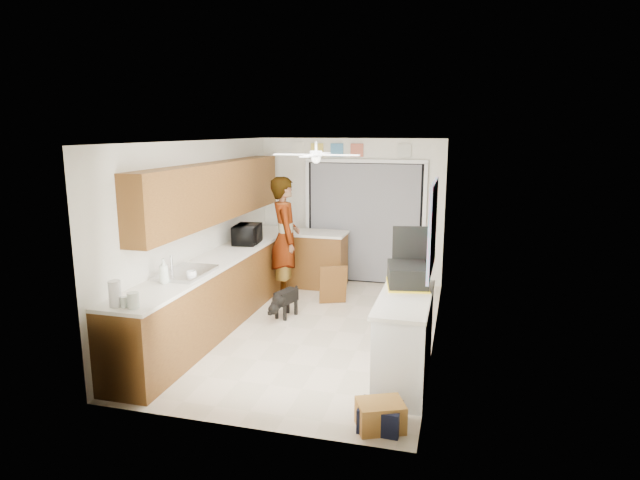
# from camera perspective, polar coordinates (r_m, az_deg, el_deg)

# --- Properties ---
(floor) EXTENTS (5.00, 5.00, 0.00)m
(floor) POSITION_cam_1_polar(r_m,az_deg,el_deg) (7.31, -0.81, -9.48)
(floor) COLOR beige
(floor) RESTS_ON ground
(ceiling) EXTENTS (5.00, 5.00, 0.00)m
(ceiling) POSITION_cam_1_polar(r_m,az_deg,el_deg) (6.82, -0.88, 10.51)
(ceiling) COLOR white
(ceiling) RESTS_ON ground
(wall_back) EXTENTS (3.20, 0.00, 3.20)m
(wall_back) POSITION_cam_1_polar(r_m,az_deg,el_deg) (9.35, 3.30, 3.12)
(wall_back) COLOR white
(wall_back) RESTS_ON ground
(wall_front) EXTENTS (3.20, 0.00, 3.20)m
(wall_front) POSITION_cam_1_polar(r_m,az_deg,el_deg) (4.68, -9.20, -5.76)
(wall_front) COLOR white
(wall_front) RESTS_ON ground
(wall_left) EXTENTS (0.00, 5.00, 5.00)m
(wall_left) POSITION_cam_1_polar(r_m,az_deg,el_deg) (7.54, -12.63, 0.78)
(wall_left) COLOR white
(wall_left) RESTS_ON ground
(wall_right) EXTENTS (0.00, 5.00, 5.00)m
(wall_right) POSITION_cam_1_polar(r_m,az_deg,el_deg) (6.71, 12.42, -0.54)
(wall_right) COLOR white
(wall_right) RESTS_ON ground
(left_base_cabinets) EXTENTS (0.60, 4.80, 0.90)m
(left_base_cabinets) POSITION_cam_1_polar(r_m,az_deg,el_deg) (7.60, -10.34, -5.26)
(left_base_cabinets) COLOR brown
(left_base_cabinets) RESTS_ON floor
(left_countertop) EXTENTS (0.62, 4.80, 0.04)m
(left_countertop) POSITION_cam_1_polar(r_m,az_deg,el_deg) (7.48, -10.41, -1.81)
(left_countertop) COLOR white
(left_countertop) RESTS_ON left_base_cabinets
(upper_cabinets) EXTENTS (0.32, 4.00, 0.80)m
(upper_cabinets) POSITION_cam_1_polar(r_m,az_deg,el_deg) (7.57, -11.04, 5.10)
(upper_cabinets) COLOR brown
(upper_cabinets) RESTS_ON wall_left
(sink_basin) EXTENTS (0.50, 0.76, 0.06)m
(sink_basin) POSITION_cam_1_polar(r_m,az_deg,el_deg) (6.61, -14.10, -3.45)
(sink_basin) COLOR silver
(sink_basin) RESTS_ON left_countertop
(faucet) EXTENTS (0.03, 0.03, 0.22)m
(faucet) POSITION_cam_1_polar(r_m,az_deg,el_deg) (6.67, -15.57, -2.53)
(faucet) COLOR silver
(faucet) RESTS_ON left_countertop
(peninsula_base) EXTENTS (1.00, 0.60, 0.90)m
(peninsula_base) POSITION_cam_1_polar(r_m,az_deg,el_deg) (9.15, -0.46, -2.17)
(peninsula_base) COLOR brown
(peninsula_base) RESTS_ON floor
(peninsula_top) EXTENTS (1.04, 0.64, 0.04)m
(peninsula_top) POSITION_cam_1_polar(r_m,az_deg,el_deg) (9.04, -0.46, 0.72)
(peninsula_top) COLOR white
(peninsula_top) RESTS_ON peninsula_base
(back_opening_recess) EXTENTS (2.00, 0.06, 2.10)m
(back_opening_recess) POSITION_cam_1_polar(r_m,az_deg,el_deg) (9.31, 4.76, 1.81)
(back_opening_recess) COLOR black
(back_opening_recess) RESTS_ON wall_back
(curtain_panel) EXTENTS (1.90, 0.03, 2.05)m
(curtain_panel) POSITION_cam_1_polar(r_m,az_deg,el_deg) (9.27, 4.72, 1.77)
(curtain_panel) COLOR gray
(curtain_panel) RESTS_ON wall_back
(door_trim_left) EXTENTS (0.06, 0.04, 2.10)m
(door_trim_left) POSITION_cam_1_polar(r_m,az_deg,el_deg) (9.51, -1.33, 2.05)
(door_trim_left) COLOR white
(door_trim_left) RESTS_ON wall_back
(door_trim_right) EXTENTS (0.06, 0.04, 2.10)m
(door_trim_right) POSITION_cam_1_polar(r_m,az_deg,el_deg) (9.16, 11.02, 1.47)
(door_trim_right) COLOR white
(door_trim_right) RESTS_ON wall_back
(door_trim_head) EXTENTS (2.10, 0.04, 0.06)m
(door_trim_head) POSITION_cam_1_polar(r_m,az_deg,el_deg) (9.16, 4.84, 8.39)
(door_trim_head) COLOR white
(door_trim_head) RESTS_ON wall_back
(header_frame_0) EXTENTS (0.22, 0.02, 0.22)m
(header_frame_0) POSITION_cam_1_polar(r_m,az_deg,el_deg) (9.37, -0.31, 9.60)
(header_frame_0) COLOR #E1C74B
(header_frame_0) RESTS_ON wall_back
(header_frame_1) EXTENTS (0.22, 0.02, 0.22)m
(header_frame_1) POSITION_cam_1_polar(r_m,az_deg,el_deg) (9.28, 1.81, 9.58)
(header_frame_1) COLOR #4789BF
(header_frame_1) RESTS_ON wall_back
(header_frame_2) EXTENTS (0.22, 0.02, 0.22)m
(header_frame_2) POSITION_cam_1_polar(r_m,az_deg,el_deg) (9.21, 3.96, 9.54)
(header_frame_2) COLOR #C15D48
(header_frame_2) RESTS_ON wall_back
(header_frame_4) EXTENTS (0.22, 0.02, 0.22)m
(header_frame_4) POSITION_cam_1_polar(r_m,az_deg,el_deg) (9.09, 8.99, 9.40)
(header_frame_4) COLOR beige
(header_frame_4) RESTS_ON wall_back
(route66_sign) EXTENTS (0.22, 0.02, 0.26)m
(route66_sign) POSITION_cam_1_polar(r_m,az_deg,el_deg) (9.46, -2.38, 9.61)
(route66_sign) COLOR silver
(route66_sign) RESTS_ON wall_back
(right_counter_base) EXTENTS (0.50, 1.40, 0.90)m
(right_counter_base) POSITION_cam_1_polar(r_m,az_deg,el_deg) (5.81, 9.01, -10.59)
(right_counter_base) COLOR white
(right_counter_base) RESTS_ON floor
(right_counter_top) EXTENTS (0.54, 1.44, 0.04)m
(right_counter_top) POSITION_cam_1_polar(r_m,az_deg,el_deg) (5.66, 9.06, -6.17)
(right_counter_top) COLOR white
(right_counter_top) RESTS_ON right_counter_base
(abstract_painting) EXTENTS (0.03, 1.15, 0.95)m
(abstract_painting) POSITION_cam_1_polar(r_m,az_deg,el_deg) (5.66, 11.92, 1.36)
(abstract_painting) COLOR #EA56B1
(abstract_painting) RESTS_ON wall_right
(ceiling_fan) EXTENTS (1.14, 1.14, 0.24)m
(ceiling_fan) POSITION_cam_1_polar(r_m,az_deg,el_deg) (7.02, -0.42, 9.07)
(ceiling_fan) COLOR white
(ceiling_fan) RESTS_ON ceiling
(microwave) EXTENTS (0.42, 0.57, 0.29)m
(microwave) POSITION_cam_1_polar(r_m,az_deg,el_deg) (8.18, -7.77, 0.61)
(microwave) COLOR black
(microwave) RESTS_ON left_countertop
(soap_bottle) EXTENTS (0.13, 0.13, 0.29)m
(soap_bottle) POSITION_cam_1_polar(r_m,az_deg,el_deg) (6.26, -16.32, -3.17)
(soap_bottle) COLOR silver
(soap_bottle) RESTS_ON left_countertop
(cup) EXTENTS (0.13, 0.13, 0.09)m
(cup) POSITION_cam_1_polar(r_m,az_deg,el_deg) (6.41, -13.55, -3.61)
(cup) COLOR white
(cup) RESTS_ON left_countertop
(jar_a) EXTENTS (0.14, 0.14, 0.16)m
(jar_a) POSITION_cam_1_polar(r_m,az_deg,el_deg) (5.51, -19.31, -6.11)
(jar_a) COLOR silver
(jar_a) RESTS_ON left_countertop
(jar_b) EXTENTS (0.08, 0.08, 0.11)m
(jar_b) POSITION_cam_1_polar(r_m,az_deg,el_deg) (5.57, -20.16, -6.24)
(jar_b) COLOR silver
(jar_b) RESTS_ON left_countertop
(paper_towel_roll) EXTENTS (0.14, 0.14, 0.26)m
(paper_towel_roll) POSITION_cam_1_polar(r_m,az_deg,el_deg) (5.60, -21.03, -5.38)
(paper_towel_roll) COLOR white
(paper_towel_roll) RESTS_ON left_countertop
(suitcase) EXTENTS (0.52, 0.63, 0.24)m
(suitcase) POSITION_cam_1_polar(r_m,az_deg,el_deg) (6.00, 9.31, -3.73)
(suitcase) COLOR black
(suitcase) RESTS_ON right_counter_top
(suitcase_rim) EXTENTS (0.54, 0.65, 0.02)m
(suitcase_rim) POSITION_cam_1_polar(r_m,az_deg,el_deg) (6.03, 9.28, -4.73)
(suitcase_rim) COLOR yellow
(suitcase_rim) RESTS_ON suitcase
(suitcase_lid) EXTENTS (0.42, 0.10, 0.50)m
(suitcase_lid) POSITION_cam_1_polar(r_m,az_deg,el_deg) (6.22, 9.65, -0.82)
(suitcase_lid) COLOR black
(suitcase_lid) RESTS_ON suitcase
(cardboard_box) EXTENTS (0.50, 0.45, 0.26)m
(cardboard_box) POSITION_cam_1_polar(r_m,az_deg,el_deg) (5.07, 6.45, -18.09)
(cardboard_box) COLOR gold
(cardboard_box) RESTS_ON floor
(navy_crate) EXTENTS (0.38, 0.33, 0.23)m
(navy_crate) POSITION_cam_1_polar(r_m,az_deg,el_deg) (5.08, 6.45, -18.23)
(navy_crate) COLOR black
(navy_crate) RESTS_ON floor
(cabinet_door_panel) EXTENTS (0.45, 0.31, 0.62)m
(cabinet_door_panel) POSITION_cam_1_polar(r_m,az_deg,el_deg) (8.20, 1.42, -4.81)
(cabinet_door_panel) COLOR brown
(cabinet_door_panel) RESTS_ON floor
(man) EXTENTS (0.72, 0.84, 1.94)m
(man) POSITION_cam_1_polar(r_m,az_deg,el_deg) (8.38, -3.73, 0.16)
(man) COLOR white
(man) RESTS_ON floor
(dog) EXTENTS (0.39, 0.61, 0.44)m
(dog) POSITION_cam_1_polar(r_m,az_deg,el_deg) (7.72, -3.62, -6.61)
(dog) COLOR black
(dog) RESTS_ON floor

